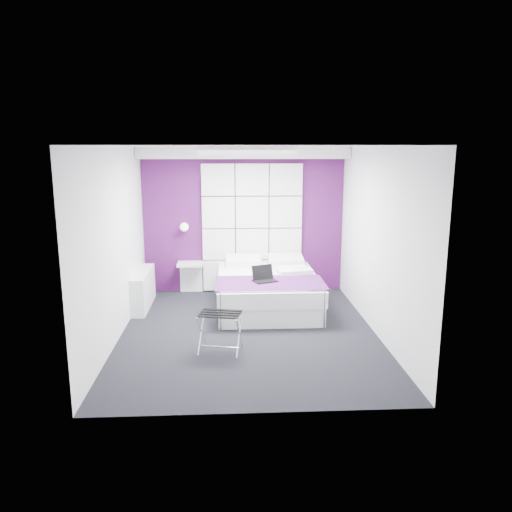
{
  "coord_description": "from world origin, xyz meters",
  "views": [
    {
      "loc": [
        -0.25,
        -6.7,
        2.57
      ],
      "look_at": [
        0.12,
        0.35,
        1.04
      ],
      "focal_mm": 35.0,
      "sensor_mm": 36.0,
      "label": 1
    }
  ],
  "objects_px": {
    "nightstand": "(190,264)",
    "laptop": "(265,277)",
    "wall_lamp": "(184,227)",
    "luggage_rack": "(220,332)",
    "radiator": "(143,289)",
    "bed": "(267,290)"
  },
  "relations": [
    {
      "from": "wall_lamp",
      "to": "luggage_rack",
      "type": "distance_m",
      "value": 2.92
    },
    {
      "from": "wall_lamp",
      "to": "bed",
      "type": "distance_m",
      "value": 1.92
    },
    {
      "from": "luggage_rack",
      "to": "radiator",
      "type": "bearing_deg",
      "value": 136.51
    },
    {
      "from": "radiator",
      "to": "luggage_rack",
      "type": "distance_m",
      "value": 2.32
    },
    {
      "from": "nightstand",
      "to": "laptop",
      "type": "relative_size",
      "value": 1.31
    },
    {
      "from": "bed",
      "to": "luggage_rack",
      "type": "bearing_deg",
      "value": -112.95
    },
    {
      "from": "bed",
      "to": "luggage_rack",
      "type": "distance_m",
      "value": 1.91
    },
    {
      "from": "radiator",
      "to": "nightstand",
      "type": "height_order",
      "value": "radiator"
    },
    {
      "from": "luggage_rack",
      "to": "laptop",
      "type": "height_order",
      "value": "laptop"
    },
    {
      "from": "wall_lamp",
      "to": "bed",
      "type": "relative_size",
      "value": 0.07
    },
    {
      "from": "wall_lamp",
      "to": "luggage_rack",
      "type": "bearing_deg",
      "value": -76.12
    },
    {
      "from": "bed",
      "to": "radiator",
      "type": "bearing_deg",
      "value": 175.4
    },
    {
      "from": "nightstand",
      "to": "luggage_rack",
      "type": "distance_m",
      "value": 2.72
    },
    {
      "from": "bed",
      "to": "nightstand",
      "type": "distance_m",
      "value": 1.61
    },
    {
      "from": "luggage_rack",
      "to": "bed",
      "type": "bearing_deg",
      "value": 79.4
    },
    {
      "from": "bed",
      "to": "laptop",
      "type": "relative_size",
      "value": 5.83
    },
    {
      "from": "nightstand",
      "to": "laptop",
      "type": "distance_m",
      "value": 1.79
    },
    {
      "from": "nightstand",
      "to": "laptop",
      "type": "xyz_separation_m",
      "value": [
        1.24,
        -1.29,
        0.07
      ]
    },
    {
      "from": "radiator",
      "to": "nightstand",
      "type": "xyz_separation_m",
      "value": [
        0.73,
        0.72,
        0.25
      ]
    },
    {
      "from": "wall_lamp",
      "to": "laptop",
      "type": "xyz_separation_m",
      "value": [
        1.33,
        -1.33,
        -0.6
      ]
    },
    {
      "from": "wall_lamp",
      "to": "nightstand",
      "type": "distance_m",
      "value": 0.67
    },
    {
      "from": "radiator",
      "to": "nightstand",
      "type": "bearing_deg",
      "value": 44.78
    }
  ]
}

